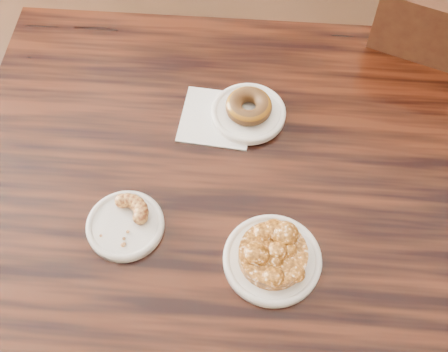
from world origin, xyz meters
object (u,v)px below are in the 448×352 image
at_px(glazed_donut, 249,106).
at_px(cruller_fragment, 124,221).
at_px(cafe_table, 216,278).
at_px(chair_far, 446,96).
at_px(apple_fritter, 273,254).

height_order(glazed_donut, cruller_fragment, glazed_donut).
xyz_separation_m(cafe_table, chair_far, (0.39, 0.73, 0.08)).
height_order(chair_far, cruller_fragment, chair_far).
relative_size(glazed_donut, cruller_fragment, 1.00).
height_order(glazed_donut, apple_fritter, apple_fritter).
height_order(chair_far, glazed_donut, chair_far).
bearing_deg(cafe_table, chair_far, 42.91).
distance_m(cafe_table, cruller_fragment, 0.43).
height_order(apple_fritter, cruller_fragment, apple_fritter).
bearing_deg(apple_fritter, cruller_fragment, -170.41).
distance_m(cafe_table, glazed_donut, 0.46).
bearing_deg(glazed_donut, cafe_table, -84.80).
relative_size(chair_far, apple_fritter, 5.56).
relative_size(chair_far, cruller_fragment, 9.39).
bearing_deg(chair_far, cruller_fragment, 59.72).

